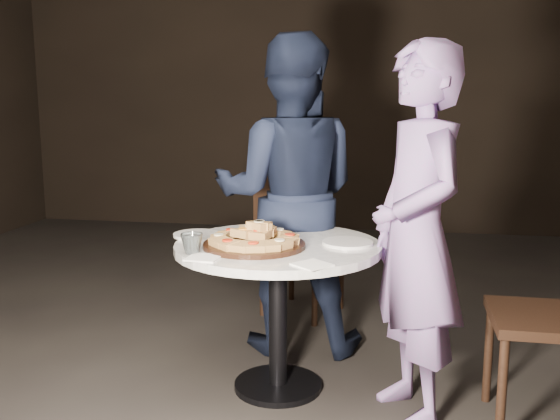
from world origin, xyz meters
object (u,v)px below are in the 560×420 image
object	(u,v)px
serving_board	(254,245)
diner_teal	(416,236)
chair_far	(295,233)
diner_navy	(289,195)
water_glass	(192,244)
table	(278,271)
focaccia_pile	(255,236)

from	to	relation	value
serving_board	diner_teal	world-z (taller)	diner_teal
chair_far	diner_navy	size ratio (longest dim) A/B	0.55
chair_far	diner_teal	world-z (taller)	diner_teal
water_glass	diner_teal	world-z (taller)	diner_teal
table	diner_navy	distance (m)	0.54
serving_board	diner_navy	bearing A→B (deg)	85.23
focaccia_pile	diner_teal	distance (m)	0.63
serving_board	water_glass	world-z (taller)	water_glass
diner_navy	serving_board	bearing A→B (deg)	80.64
table	chair_far	world-z (taller)	chair_far
focaccia_pile	chair_far	size ratio (longest dim) A/B	0.44
focaccia_pile	diner_navy	bearing A→B (deg)	85.61
table	diner_teal	distance (m)	0.60
table	water_glass	bearing A→B (deg)	-141.33
water_glass	diner_navy	size ratio (longest dim) A/B	0.06
serving_board	focaccia_pile	world-z (taller)	focaccia_pile
water_glass	diner_navy	distance (m)	0.77
focaccia_pile	water_glass	xyz separation A→B (m)	(-0.22, -0.14, -0.01)
water_glass	serving_board	bearing A→B (deg)	33.82
water_glass	chair_far	distance (m)	1.19
serving_board	diner_navy	world-z (taller)	diner_navy
chair_far	diner_teal	size ratio (longest dim) A/B	0.58
table	diner_navy	size ratio (longest dim) A/B	0.59
focaccia_pile	diner_navy	world-z (taller)	diner_navy
serving_board	focaccia_pile	bearing A→B (deg)	0.58
serving_board	water_glass	xyz separation A→B (m)	(-0.21, -0.14, 0.03)
table	serving_board	xyz separation A→B (m)	(-0.08, -0.09, 0.13)
focaccia_pile	water_glass	size ratio (longest dim) A/B	4.31
serving_board	chair_far	world-z (taller)	chair_far
diner_navy	diner_teal	bearing A→B (deg)	128.81
diner_teal	water_glass	bearing A→B (deg)	-105.26
serving_board	table	bearing A→B (deg)	48.92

